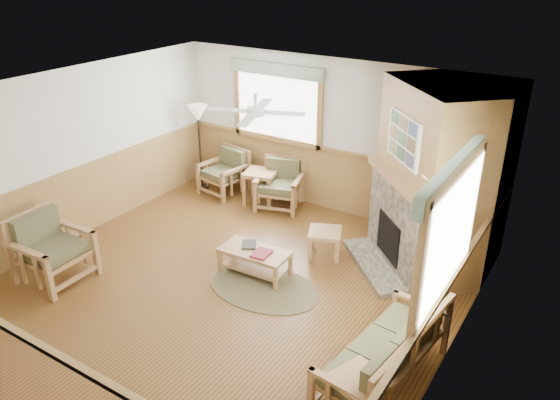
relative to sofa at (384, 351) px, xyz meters
The scene contains 24 objects.
floor 2.63m from the sofa, 167.27° to the left, with size 6.00×6.00×0.01m, color brown.
ceiling 3.46m from the sofa, 167.27° to the left, with size 6.00×6.00×0.01m, color white.
wall_back 4.48m from the sofa, 125.32° to the left, with size 6.00×0.02×2.70m, color silver.
wall_front 3.63m from the sofa, 136.19° to the right, with size 6.00×0.02×2.70m, color silver.
wall_left 5.64m from the sofa, behind, with size 0.02×6.00×2.70m, color silver.
wall_right 1.20m from the sofa, 50.64° to the left, with size 0.02×6.00×2.70m, color silver.
wainscot 2.60m from the sofa, 167.27° to the left, with size 6.00×6.00×1.10m, color olive, non-canonical shape.
fireplace 2.83m from the sofa, 100.40° to the left, with size 2.20×2.20×2.70m, color olive, non-canonical shape.
window_back 5.49m from the sofa, 135.80° to the left, with size 1.90×0.16×1.50m, color white, non-canonical shape.
window_right 2.20m from the sofa, 40.92° to the left, with size 0.16×1.90×1.50m, color white, non-canonical shape.
ceiling_fan 3.29m from the sofa, 158.66° to the left, with size 1.24×1.24×0.36m, color white, non-canonical shape.
sofa is the anchor object (origin of this frame).
armchair_back_left 5.50m from the sofa, 146.00° to the left, with size 0.75×0.75×0.85m, color #A1784B, non-canonical shape.
armchair_back_right 4.56m from the sofa, 136.80° to the left, with size 0.76×0.76×0.86m, color #A1784B, non-canonical shape.
armchair_left 4.75m from the sofa, behind, with size 0.87×0.87×0.97m, color #A1784B, non-canonical shape.
coffee_table 2.61m from the sofa, 157.09° to the left, with size 1.00×0.50×0.40m, color #A1784B, non-canonical shape.
end_table_chairs 4.82m from the sofa, 140.27° to the left, with size 0.56×0.53×0.62m, color #A1784B, non-canonical shape.
end_table_sofa 0.67m from the sofa, 88.37° to the right, with size 0.49×0.47×0.55m, color #A1784B, non-canonical shape.
footstool 2.73m from the sofa, 131.68° to the left, with size 0.48×0.48×0.42m, color #A1784B, non-canonical shape.
braided_rug 2.28m from the sofa, 159.51° to the left, with size 1.66×1.66×0.01m, color brown.
floor_lamp_left 5.93m from the sofa, 149.13° to the left, with size 0.38×0.38×1.67m, color black, non-canonical shape.
floor_lamp_right 2.02m from the sofa, 96.01° to the left, with size 0.39×0.39×1.71m, color black, non-canonical shape.
book_red 2.44m from the sofa, 156.80° to the left, with size 0.22×0.30×0.03m, color maroon.
book_dark 2.76m from the sofa, 156.96° to the left, with size 0.20×0.27×0.03m, color black.
Camera 1 is at (4.07, -5.04, 4.31)m, focal length 35.00 mm.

